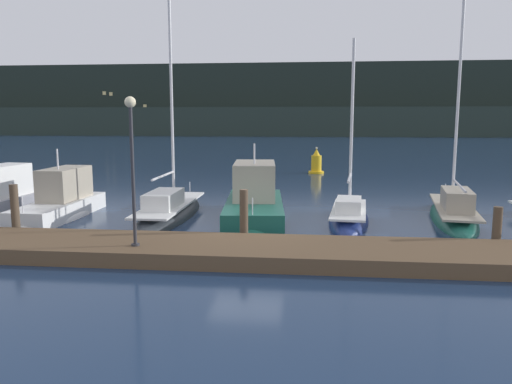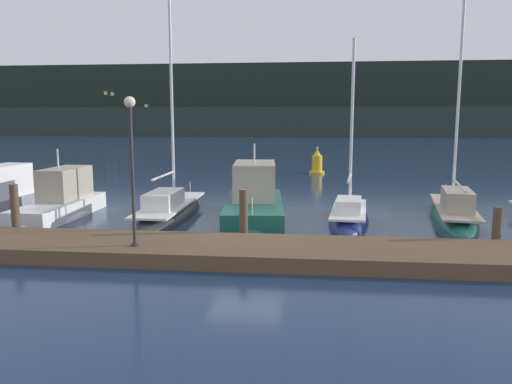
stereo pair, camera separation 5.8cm
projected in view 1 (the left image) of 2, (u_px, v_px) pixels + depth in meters
The scene contains 13 objects.
ground_plane at pixel (247, 239), 17.27m from camera, with size 400.00×400.00×0.00m, color #192D4C.
dock at pixel (237, 251), 14.90m from camera, with size 39.83×2.80×0.45m, color brown.
mooring_pile_1 at pixel (15, 212), 17.26m from camera, with size 0.28×0.28×1.89m, color #4C3D2D.
mooring_pile_2 at pixel (244, 217), 16.42m from camera, with size 0.28×0.28×1.84m, color #4C3D2D.
mooring_pile_3 at pixel (497, 229), 15.61m from camera, with size 0.28×0.28×1.42m, color #4C3D2D.
motorboat_berth_3 at pixel (60, 209), 21.00m from camera, with size 1.93×6.12×3.49m.
sailboat_berth_4 at pixel (170, 214), 21.12m from camera, with size 1.86×7.72×10.19m.
motorboat_berth_5 at pixel (254, 209), 20.67m from camera, with size 3.09×7.22×3.79m.
sailboat_berth_6 at pixel (349, 220), 19.98m from camera, with size 2.15×5.70×7.83m.
sailboat_berth_7 at pixel (453, 215), 20.57m from camera, with size 2.90×7.72×10.07m.
channel_buoy at pixel (316, 164), 37.30m from camera, with size 1.15×1.15×1.97m.
dock_lamppost at pixel (132, 148), 14.21m from camera, with size 0.32×0.32×4.32m.
hillside_backdrop at pixel (291, 103), 119.08m from camera, with size 240.00×23.00×16.27m.
Camera 1 is at (2.12, -16.70, 4.20)m, focal length 35.00 mm.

